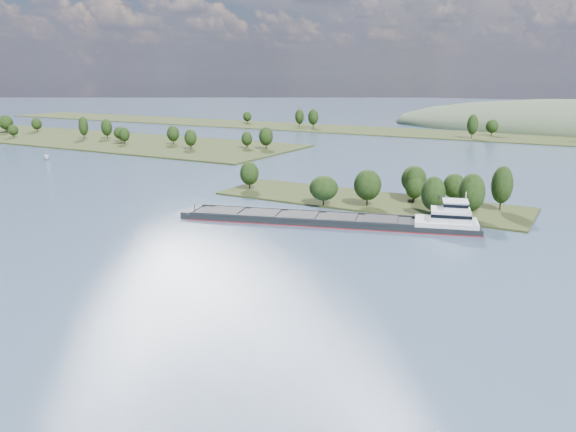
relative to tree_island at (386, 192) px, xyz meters
The scene contains 6 objects.
ground 59.07m from the tree_island, 96.31° to the right, with size 1800.00×1800.00×0.00m, color #3D536A.
tree_island is the anchor object (origin of this frame).
left_bank 248.41m from the tree_island, 160.84° to the left, with size 300.00×80.00×15.55m.
back_shoreline 221.25m from the tree_island, 89.53° to the left, with size 900.00×60.00×16.44m.
cargo_barge 28.24m from the tree_island, 91.96° to the right, with size 81.75×32.64×11.14m.
motorboat 176.12m from the tree_island, behind, with size 2.43×6.46×2.49m, color white.
Camera 1 is at (64.28, 12.70, 40.02)m, focal length 35.00 mm.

